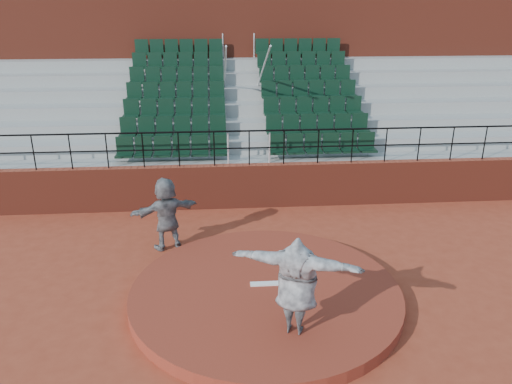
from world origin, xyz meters
TOP-DOWN VIEW (x-y plane):
  - ground at (0.00, 0.00)m, footprint 90.00×90.00m
  - pitchers_mound at (0.00, 0.00)m, footprint 5.50×5.50m
  - pitching_rubber at (0.00, 0.15)m, footprint 0.60×0.15m
  - boundary_wall at (0.00, 5.00)m, footprint 24.00×0.30m
  - wall_railing at (0.00, 5.00)m, footprint 24.04×0.05m
  - seating_deck at (0.00, 8.65)m, footprint 24.00×5.97m
  - press_box_facade at (0.00, 12.60)m, footprint 24.00×3.00m
  - pitcher at (0.39, -1.42)m, footprint 2.32×1.38m
  - fielder at (-2.18, 2.50)m, footprint 1.76×1.17m

SIDE VIEW (x-z plane):
  - ground at x=0.00m, z-range 0.00..0.00m
  - pitchers_mound at x=0.00m, z-range 0.00..0.25m
  - pitching_rubber at x=0.00m, z-range 0.25..0.28m
  - boundary_wall at x=0.00m, z-range 0.00..1.30m
  - fielder at x=-2.18m, z-range 0.00..1.82m
  - pitcher at x=0.39m, z-range 0.25..2.08m
  - seating_deck at x=0.00m, z-range -0.87..3.76m
  - wall_railing at x=0.00m, z-range 1.52..2.54m
  - press_box_facade at x=0.00m, z-range 0.00..7.10m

